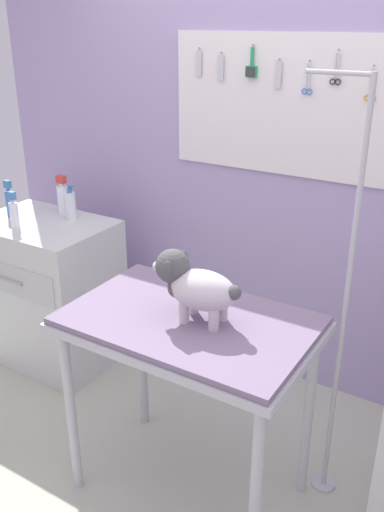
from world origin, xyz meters
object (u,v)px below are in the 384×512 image
(grooming_arm, at_px, (341,323))
(counter_left, at_px, (49,291))
(pump_bottle_white, at_px, (10,201))
(grooming_table, at_px, (189,338))
(dog, at_px, (194,285))

(grooming_arm, height_order, counter_left, grooming_arm)
(grooming_arm, xyz_separation_m, pump_bottle_white, (-2.06, 0.13, 0.13))
(grooming_arm, relative_size, pump_bottle_white, 8.31)
(counter_left, xyz_separation_m, pump_bottle_white, (-0.23, -0.02, 0.54))
(grooming_table, relative_size, counter_left, 1.12)
(grooming_table, bearing_deg, dog, 13.26)
(counter_left, relative_size, pump_bottle_white, 4.08)
(pump_bottle_white, bearing_deg, grooming_table, -16.81)
(grooming_table, height_order, grooming_arm, grooming_arm)
(counter_left, bearing_deg, dog, -19.60)
(grooming_table, bearing_deg, counter_left, 159.92)
(counter_left, bearing_deg, grooming_table, -20.08)
(grooming_arm, height_order, dog, grooming_arm)
(counter_left, distance_m, pump_bottle_white, 0.59)
(dog, bearing_deg, grooming_arm, 34.11)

